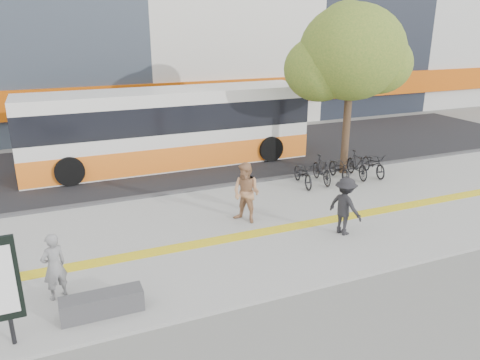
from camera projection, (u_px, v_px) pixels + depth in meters
name	position (u px, v px, depth m)	size (l,w,h in m)	color
ground	(207.00, 265.00, 11.29)	(120.00, 120.00, 0.00)	slate
sidewalk	(189.00, 238.00, 12.58)	(40.00, 7.00, 0.08)	gray
tactile_strip	(195.00, 245.00, 12.13)	(40.00, 0.45, 0.01)	yellow
street	(136.00, 165.00, 19.13)	(40.00, 8.00, 0.06)	black
curb	(159.00, 195.00, 15.63)	(40.00, 0.25, 0.14)	#333335
bench	(102.00, 304.00, 9.18)	(1.60, 0.45, 0.45)	#333335
signboard	(3.00, 281.00, 7.99)	(0.55, 0.10, 2.20)	black
street_tree	(349.00, 54.00, 16.68)	(4.40, 3.80, 6.31)	#362318
bus	(169.00, 130.00, 18.72)	(11.43, 2.71, 3.04)	silver
bicycle_row	(340.00, 168.00, 17.00)	(3.95, 1.78, 0.99)	black
seated_woman	(54.00, 266.00, 9.58)	(0.53, 0.35, 1.47)	black
pedestrian_tan	(246.00, 193.00, 13.28)	(0.86, 0.67, 1.77)	#A87752
pedestrian_dark	(345.00, 206.00, 12.55)	(1.04, 0.60, 1.61)	black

